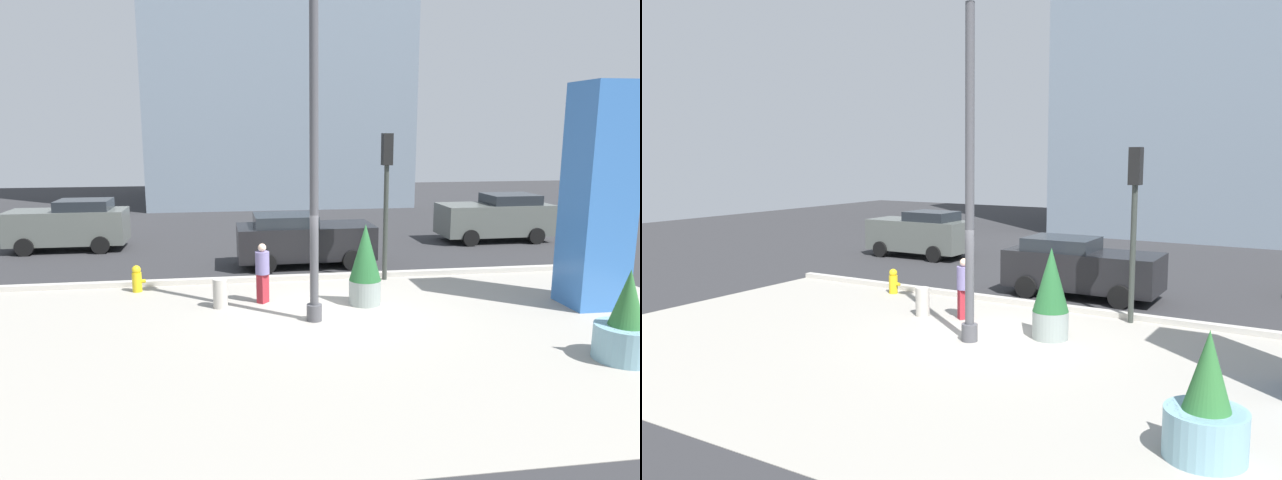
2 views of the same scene
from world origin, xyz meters
TOP-DOWN VIEW (x-y plane):
  - ground_plane at (0.00, 4.00)m, footprint 60.00×60.00m
  - plaza_pavement at (0.00, -2.00)m, footprint 18.00×10.00m
  - curb_strip at (0.00, 3.12)m, footprint 18.00×0.24m
  - lamp_post at (-0.50, -0.63)m, footprint 0.44×0.44m
  - art_pillar_blue at (6.59, -0.45)m, footprint 1.32×1.32m
  - potted_plant_by_pillar at (5.08, -3.83)m, footprint 1.13×1.13m
  - potted_plant_near_right at (0.96, 0.47)m, footprint 0.81×0.81m
  - fire_hydrant at (-4.96, 2.52)m, footprint 0.36×0.26m
  - concrete_bollard at (-2.68, 0.72)m, footprint 0.36×0.36m
  - traffic_light_corner at (2.10, 2.80)m, footprint 0.28×0.42m
  - car_curb_east at (8.09, 8.14)m, footprint 4.40×2.11m
  - car_curb_west at (-0.07, 5.03)m, footprint 4.47×2.16m
  - car_intersection at (-8.28, 8.75)m, footprint 4.16×1.94m
  - pedestrian_crossing at (-1.61, 0.99)m, footprint 0.51×0.51m

SIDE VIEW (x-z plane):
  - ground_plane at x=0.00m, z-range 0.00..0.00m
  - plaza_pavement at x=0.00m, z-range -0.01..0.01m
  - curb_strip at x=0.00m, z-range 0.00..0.16m
  - fire_hydrant at x=-4.96m, z-range -0.01..0.74m
  - concrete_bollard at x=-2.68m, z-range 0.00..0.75m
  - potted_plant_by_pillar at x=5.08m, z-range -0.24..1.56m
  - pedestrian_crossing at x=-1.61m, z-range 0.08..1.64m
  - car_curb_west at x=-0.07m, z-range 0.02..1.73m
  - car_intersection at x=-8.28m, z-range 0.01..1.88m
  - car_curb_east at x=8.09m, z-range 0.01..1.88m
  - potted_plant_near_right at x=0.96m, z-range -0.01..2.07m
  - art_pillar_blue at x=6.59m, z-range 0.00..5.53m
  - traffic_light_corner at x=2.10m, z-range 0.76..5.06m
  - lamp_post at x=-0.50m, z-range -0.09..7.51m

